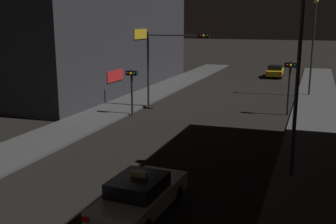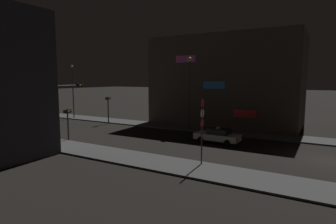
{
  "view_description": "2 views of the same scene",
  "coord_description": "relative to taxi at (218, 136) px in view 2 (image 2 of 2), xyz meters",
  "views": [
    {
      "loc": [
        6.8,
        -1.94,
        6.54
      ],
      "look_at": [
        -0.36,
        17.53,
        1.85
      ],
      "focal_mm": 42.88,
      "sensor_mm": 36.0,
      "label": 1
    },
    {
      "loc": [
        -24.24,
        0.57,
        6.31
      ],
      "look_at": [
        1.03,
        15.08,
        2.81
      ],
      "focal_mm": 29.67,
      "sensor_mm": 36.0,
      "label": 2
    }
  ],
  "objects": [
    {
      "name": "ground_plane",
      "position": [
        -1.5,
        -9.71,
        -0.74
      ],
      "size": [
        300.0,
        300.0,
        0.0
      ],
      "primitive_type": "plane",
      "color": "black"
    },
    {
      "name": "sidewalk_left",
      "position": [
        -8.65,
        18.16,
        -0.66
      ],
      "size": [
        3.45,
        59.74,
        0.14
      ],
      "primitive_type": "cube",
      "color": "#4C4C4C",
      "rests_on": "ground_plane"
    },
    {
      "name": "sidewalk_right",
      "position": [
        5.65,
        18.16,
        -0.66
      ],
      "size": [
        3.45,
        59.74,
        0.14
      ],
      "primitive_type": "cube",
      "color": "#4C4C4C",
      "rests_on": "ground_plane"
    },
    {
      "name": "building_facade_right",
      "position": [
        12.07,
        3.24,
        5.27
      ],
      "size": [
        9.47,
        19.76,
        12.01
      ],
      "color": "#473D33",
      "rests_on": "ground_plane"
    },
    {
      "name": "taxi",
      "position": [
        0.0,
        0.0,
        0.0
      ],
      "size": [
        2.0,
        4.53,
        1.62
      ],
      "color": "silver",
      "rests_on": "ground_plane"
    },
    {
      "name": "far_car",
      "position": [
        0.83,
        37.62,
        -0.0
      ],
      "size": [
        1.93,
        4.5,
        1.42
      ],
      "color": "yellow",
      "rests_on": "ground_plane"
    },
    {
      "name": "traffic_light_overhead",
      "position": [
        -4.9,
        16.49,
        3.45
      ],
      "size": [
        4.82,
        0.42,
        5.8
      ],
      "color": "#2D2D33",
      "rests_on": "ground_plane"
    },
    {
      "name": "traffic_light_left_kerb",
      "position": [
        -6.67,
        13.53,
        1.65
      ],
      "size": [
        0.8,
        0.42,
        3.28
      ],
      "color": "#2D2D33",
      "rests_on": "ground_plane"
    },
    {
      "name": "traffic_light_right_kerb",
      "position": [
        3.67,
        17.44,
        2.0
      ],
      "size": [
        0.8,
        0.42,
        3.83
      ],
      "color": "#2D2D33",
      "rests_on": "ground_plane"
    },
    {
      "name": "sign_pole_left",
      "position": [
        -7.53,
        -1.49,
        2.3
      ],
      "size": [
        0.62,
        0.1,
        4.74
      ],
      "color": "#2D2D33",
      "rests_on": "sidewalk_left"
    },
    {
      "name": "street_lamp_near_block",
      "position": [
        4.66,
        5.33,
        5.32
      ],
      "size": [
        0.53,
        0.53,
        8.74
      ],
      "color": "#2D2D33",
      "rests_on": "sidewalk_right"
    },
    {
      "name": "street_lamp_far_block",
      "position": [
        4.95,
        25.87,
        4.37
      ],
      "size": [
        0.4,
        0.4,
        8.31
      ],
      "color": "#2D2D33",
      "rests_on": "sidewalk_right"
    }
  ]
}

